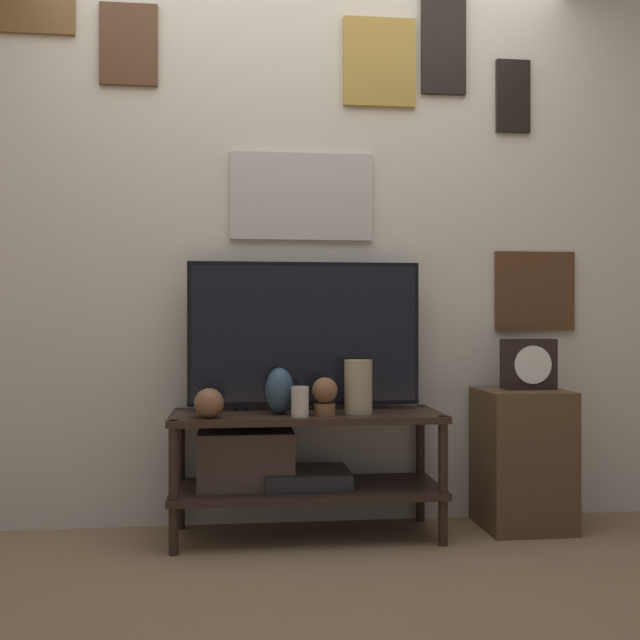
% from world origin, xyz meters
% --- Properties ---
extents(ground_plane, '(12.00, 12.00, 0.00)m').
position_xyz_m(ground_plane, '(0.00, 0.00, 0.00)').
color(ground_plane, '#846647').
extents(wall_back, '(6.40, 0.08, 2.70)m').
position_xyz_m(wall_back, '(0.00, 0.53, 1.36)').
color(wall_back, beige).
rests_on(wall_back, ground_plane).
extents(media_console, '(1.16, 0.44, 0.53)m').
position_xyz_m(media_console, '(-0.09, 0.26, 0.33)').
color(media_console, black).
rests_on(media_console, ground_plane).
extents(television, '(1.02, 0.05, 0.65)m').
position_xyz_m(television, '(0.00, 0.36, 0.87)').
color(television, black).
rests_on(television, media_console).
extents(vase_tall_ceramic, '(0.12, 0.12, 0.23)m').
position_xyz_m(vase_tall_ceramic, '(0.21, 0.19, 0.65)').
color(vase_tall_ceramic, tan).
rests_on(vase_tall_ceramic, media_console).
extents(vase_round_glass, '(0.12, 0.12, 0.12)m').
position_xyz_m(vase_round_glass, '(-0.41, 0.12, 0.59)').
color(vase_round_glass, brown).
rests_on(vase_round_glass, media_console).
extents(vase_urn_stoneware, '(0.12, 0.13, 0.20)m').
position_xyz_m(vase_urn_stoneware, '(-0.12, 0.22, 0.63)').
color(vase_urn_stoneware, '#2D4251').
rests_on(vase_urn_stoneware, media_console).
extents(candle_jar, '(0.07, 0.07, 0.12)m').
position_xyz_m(candle_jar, '(-0.04, 0.12, 0.60)').
color(candle_jar, '#C1B29E').
rests_on(candle_jar, media_console).
extents(decorative_bust, '(0.11, 0.11, 0.16)m').
position_xyz_m(decorative_bust, '(0.07, 0.16, 0.62)').
color(decorative_bust, brown).
rests_on(decorative_bust, media_console).
extents(side_table, '(0.38, 0.37, 0.62)m').
position_xyz_m(side_table, '(0.98, 0.29, 0.31)').
color(side_table, '#513823').
rests_on(side_table, ground_plane).
extents(mantel_clock, '(0.23, 0.11, 0.23)m').
position_xyz_m(mantel_clock, '(1.01, 0.31, 0.73)').
color(mantel_clock, black).
rests_on(mantel_clock, side_table).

